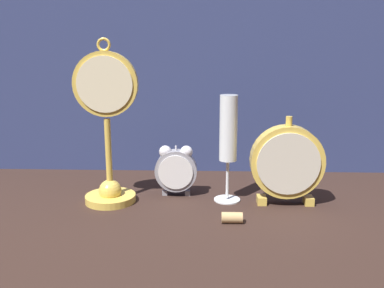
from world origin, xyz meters
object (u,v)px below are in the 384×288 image
mantel_clock_silver (287,162)px  champagne_flute (228,137)px  pocket_watch_on_stand (108,136)px  alarm_clock_twin_bell (176,168)px  wine_cork (232,218)px

mantel_clock_silver → champagne_flute: champagne_flute is taller
champagne_flute → mantel_clock_silver: bearing=-9.1°
pocket_watch_on_stand → champagne_flute: 0.27m
alarm_clock_twin_bell → wine_cork: (0.12, -0.16, -0.06)m
pocket_watch_on_stand → mantel_clock_silver: 0.40m
mantel_clock_silver → wine_cork: size_ratio=4.75×
alarm_clock_twin_bell → wine_cork: alarm_clock_twin_bell is taller
champagne_flute → wine_cork: 0.19m
alarm_clock_twin_bell → champagne_flute: size_ratio=0.50×
pocket_watch_on_stand → alarm_clock_twin_bell: bearing=17.9°
mantel_clock_silver → pocket_watch_on_stand: bearing=179.6°
pocket_watch_on_stand → alarm_clock_twin_bell: (0.15, 0.05, -0.09)m
mantel_clock_silver → alarm_clock_twin_bell: bearing=168.6°
alarm_clock_twin_bell → wine_cork: bearing=-52.0°
wine_cork → pocket_watch_on_stand: bearing=157.8°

